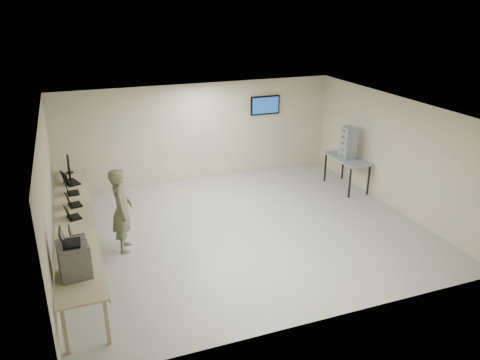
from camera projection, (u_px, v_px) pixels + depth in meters
name	position (u px, v px, depth m)	size (l,w,h in m)	color
room	(244.00, 171.00, 10.34)	(8.01, 7.01, 2.81)	#AFB1A0
workbench	(75.00, 221.00, 9.32)	(0.76, 6.00, 0.90)	beige
equipment_box	(74.00, 259.00, 7.31)	(0.46, 0.52, 0.54)	slate
laptop_on_box	(67.00, 240.00, 7.17)	(0.30, 0.36, 0.27)	black
laptop_0	(75.00, 251.00, 7.96)	(0.36, 0.38, 0.25)	black
laptop_1	(75.00, 236.00, 8.45)	(0.26, 0.32, 0.25)	black
laptop_2	(71.00, 215.00, 9.27)	(0.34, 0.37, 0.25)	black
laptop_3	(72.00, 203.00, 9.82)	(0.34, 0.38, 0.26)	black
laptop_4	(71.00, 191.00, 10.42)	(0.30, 0.36, 0.27)	black
laptop_5	(69.00, 181.00, 10.97)	(0.45, 0.47, 0.31)	black
monitor_near	(69.00, 170.00, 11.15)	(0.19, 0.43, 0.43)	black
monitor_far	(68.00, 163.00, 11.60)	(0.19, 0.43, 0.42)	black
soldier	(122.00, 210.00, 9.64)	(0.66, 0.43, 1.80)	#5C604A
side_table	(347.00, 160.00, 12.87)	(0.68, 1.47, 0.88)	gray
storage_bins	(348.00, 143.00, 12.68)	(0.33, 0.37, 0.88)	#919FAE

